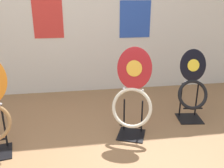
{
  "coord_description": "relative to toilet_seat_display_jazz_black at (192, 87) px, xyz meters",
  "views": [
    {
      "loc": [
        0.06,
        -1.51,
        1.45
      ],
      "look_at": [
        0.43,
        0.92,
        0.55
      ],
      "focal_mm": 40.0,
      "sensor_mm": 36.0,
      "label": 1
    }
  ],
  "objects": [
    {
      "name": "wall_back",
      "position": [
        -1.41,
        1.17,
        0.88
      ],
      "size": [
        8.0,
        0.07,
        2.6
      ],
      "color": "silver",
      "rests_on": "ground_plane"
    },
    {
      "name": "toilet_seat_display_jazz_black",
      "position": [
        0.0,
        0.0,
        0.0
      ],
      "size": [
        0.37,
        0.31,
        0.85
      ],
      "color": "black",
      "rests_on": "ground_plane"
    },
    {
      "name": "toilet_seat_display_crimson_swirl",
      "position": [
        -0.78,
        -0.25,
        0.04
      ],
      "size": [
        0.45,
        0.38,
        0.95
      ],
      "color": "black",
      "rests_on": "ground_plane"
    }
  ]
}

